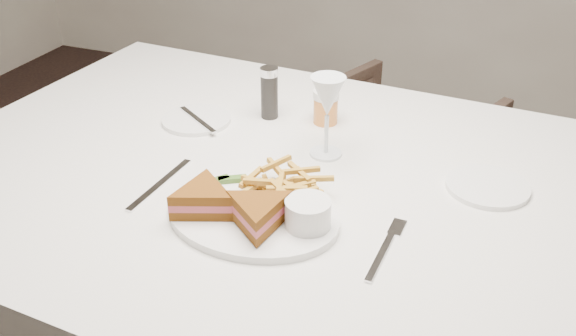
{
  "coord_description": "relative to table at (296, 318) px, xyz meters",
  "views": [
    {
      "loc": [
        0.32,
        -0.69,
        1.41
      ],
      "look_at": [
        -0.06,
        0.29,
        0.8
      ],
      "focal_mm": 40.0,
      "sensor_mm": 36.0,
      "label": 1
    }
  ],
  "objects": [
    {
      "name": "table_setting",
      "position": [
        -0.01,
        -0.06,
        0.41
      ],
      "size": [
        0.82,
        0.64,
        0.18
      ],
      "color": "white",
      "rests_on": "table"
    },
    {
      "name": "table",
      "position": [
        0.0,
        0.0,
        0.0
      ],
      "size": [
        1.64,
        1.16,
        0.75
      ],
      "primitive_type": "cube",
      "rotation": [
        0.0,
        0.0,
        -0.07
      ],
      "color": "silver",
      "rests_on": "ground"
    },
    {
      "name": "chair_far",
      "position": [
        -0.0,
        0.94,
        -0.08
      ],
      "size": [
        0.73,
        0.71,
        0.59
      ],
      "primitive_type": "imported",
      "rotation": [
        0.0,
        0.0,
        2.78
      ],
      "color": "#48362C",
      "rests_on": "ground"
    }
  ]
}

